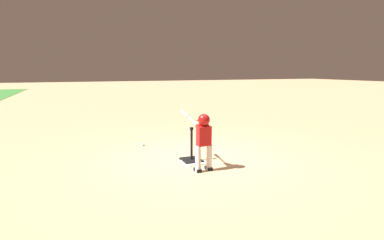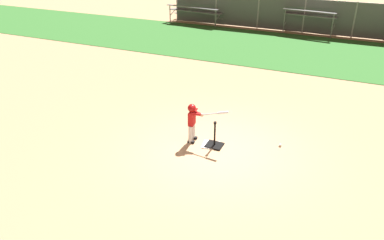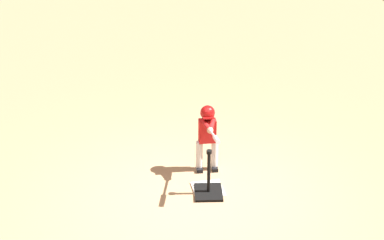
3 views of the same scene
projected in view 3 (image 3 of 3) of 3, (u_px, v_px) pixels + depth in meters
name	position (u px, v px, depth m)	size (l,w,h in m)	color
ground_plane	(195.00, 201.00, 7.57)	(90.00, 90.00, 0.00)	tan
home_plate	(208.00, 189.00, 7.83)	(0.44, 0.44, 0.02)	white
batting_tee	(209.00, 188.00, 7.70)	(0.44, 0.40, 0.72)	black
batter_child	(208.00, 131.00, 7.99)	(1.10, 0.35, 1.09)	silver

